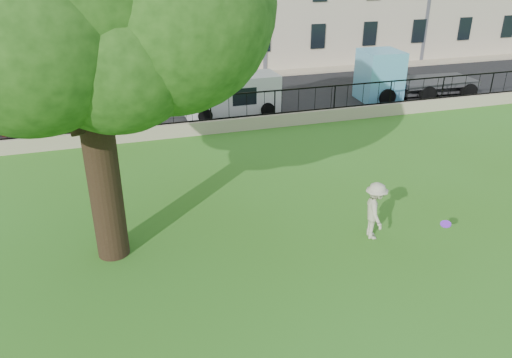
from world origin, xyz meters
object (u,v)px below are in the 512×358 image
object	(u,v)px
white_van	(232,95)
blue_truck	(416,74)
man	(375,211)
frisbee	(446,224)
red_sedan	(34,116)

from	to	relation	value
white_van	blue_truck	xyz separation A→B (m)	(10.42, 0.00, 0.37)
man	white_van	world-z (taller)	white_van
frisbee	white_van	bearing A→B (deg)	98.09
blue_truck	man	bearing A→B (deg)	-123.72
red_sedan	man	bearing A→B (deg)	-139.68
frisbee	red_sedan	world-z (taller)	red_sedan
red_sedan	blue_truck	size ratio (longest dim) A/B	0.61
red_sedan	frisbee	bearing A→B (deg)	-140.17
frisbee	blue_truck	world-z (taller)	blue_truck
red_sedan	white_van	xyz separation A→B (m)	(9.17, -0.37, 0.33)
frisbee	red_sedan	xyz separation A→B (m)	(-11.17, 14.49, -0.50)
red_sedan	blue_truck	world-z (taller)	blue_truck
frisbee	white_van	size ratio (longest dim) A/B	0.06
man	red_sedan	xyz separation A→B (m)	(-10.09, 12.85, -0.21)
frisbee	white_van	distance (m)	14.26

